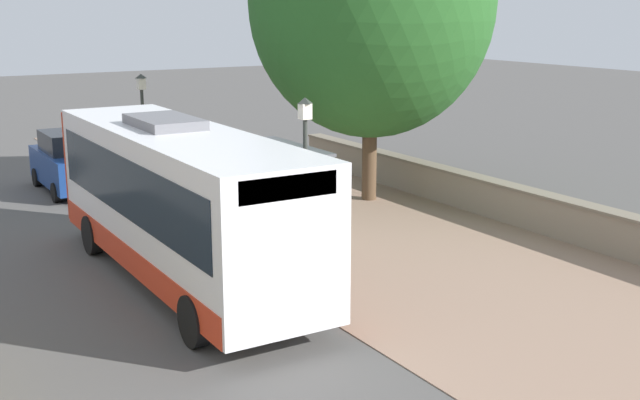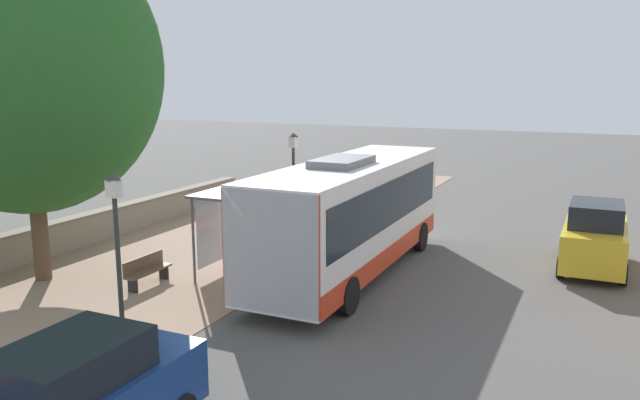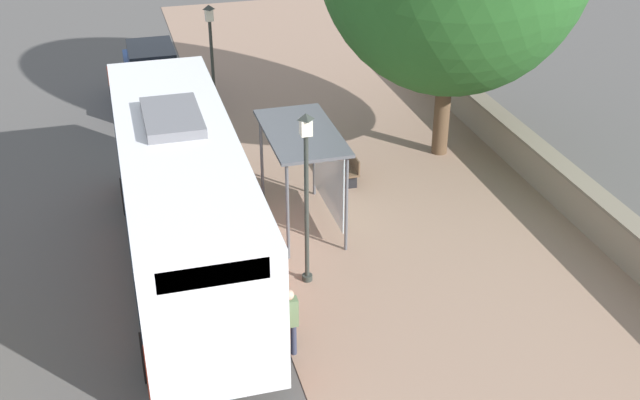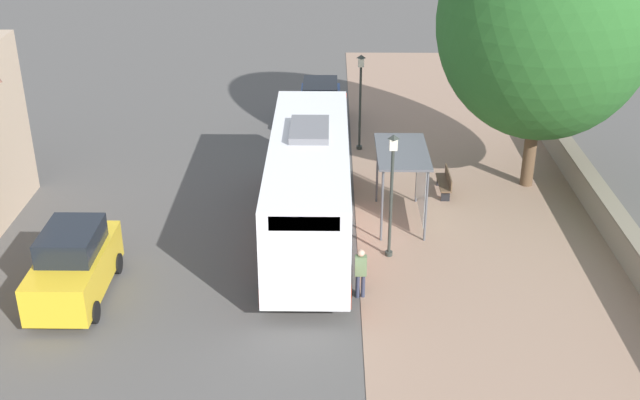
{
  "view_description": "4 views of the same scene",
  "coord_description": "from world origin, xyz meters",
  "views": [
    {
      "loc": [
        7.97,
        17.75,
        6.16
      ],
      "look_at": [
        -1.55,
        2.03,
        1.72
      ],
      "focal_mm": 45.0,
      "sensor_mm": 36.0,
      "label": 1
    },
    {
      "loc": [
        8.5,
        -16.14,
        5.92
      ],
      "look_at": [
        0.35,
        1.49,
        2.17
      ],
      "focal_mm": 35.0,
      "sensor_mm": 36.0,
      "label": 2
    },
    {
      "loc": [
        2.81,
        17.17,
        10.66
      ],
      "look_at": [
        -1.65,
        1.05,
        1.39
      ],
      "focal_mm": 45.0,
      "sensor_mm": 36.0,
      "label": 3
    },
    {
      "loc": [
        0.93,
        24.82,
        12.91
      ],
      "look_at": [
        1.21,
        3.32,
        2.49
      ],
      "focal_mm": 45.0,
      "sensor_mm": 36.0,
      "label": 4
    }
  ],
  "objects": [
    {
      "name": "bus",
      "position": [
        1.59,
        1.08,
        1.92
      ],
      "size": [
        2.67,
        10.19,
        3.71
      ],
      "color": "white",
      "rests_on": "ground"
    },
    {
      "name": "sidewalk_plaza",
      "position": [
        -4.5,
        0.0,
        0.01
      ],
      "size": [
        9.0,
        44.0,
        0.02
      ],
      "color": "#937560",
      "rests_on": "ground"
    },
    {
      "name": "bus_shelter",
      "position": [
        -1.69,
        -0.22,
        2.2
      ],
      "size": [
        1.74,
        3.27,
        2.65
      ],
      "color": "#515459",
      "rests_on": "ground"
    },
    {
      "name": "bench",
      "position": [
        -3.39,
        -2.45,
        0.48
      ],
      "size": [
        0.4,
        1.7,
        0.88
      ],
      "color": "brown",
      "rests_on": "ground"
    },
    {
      "name": "ground_plane",
      "position": [
        0.0,
        0.0,
        0.0
      ],
      "size": [
        120.0,
        120.0,
        0.0
      ],
      "primitive_type": "plane",
      "color": "#514F4C",
      "rests_on": "ground"
    },
    {
      "name": "street_lamp_near",
      "position": [
        -0.33,
        -6.8,
        2.45
      ],
      "size": [
        0.28,
        0.28,
        4.11
      ],
      "color": "#2D332D",
      "rests_on": "ground"
    },
    {
      "name": "street_lamp_far",
      "position": [
        -1.0,
        2.28,
        2.49
      ],
      "size": [
        0.28,
        0.28,
        4.2
      ],
      "color": "#2D332D",
      "rests_on": "ground"
    },
    {
      "name": "stone_wall",
      "position": [
        -8.55,
        0.0,
        0.57
      ],
      "size": [
        0.6,
        20.0,
        1.13
      ],
      "color": "gray",
      "rests_on": "ground"
    },
    {
      "name": "parked_car_behind_bus",
      "position": [
        1.37,
        -9.65,
        0.98
      ],
      "size": [
        1.92,
        4.29,
        2.03
      ],
      "color": "navy",
      "rests_on": "ground"
    },
    {
      "name": "pedestrian",
      "position": [
        0.01,
        4.75,
        0.93
      ],
      "size": [
        0.34,
        0.22,
        1.6
      ],
      "color": "#2D3347",
      "rests_on": "ground"
    }
  ]
}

